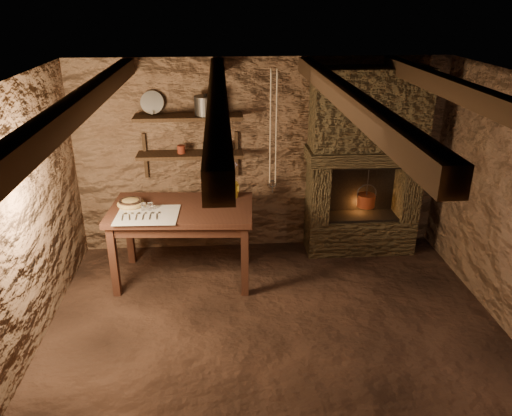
{
  "coord_description": "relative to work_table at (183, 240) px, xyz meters",
  "views": [
    {
      "loc": [
        -0.48,
        -3.88,
        3.04
      ],
      "look_at": [
        -0.14,
        0.9,
        0.99
      ],
      "focal_mm": 35.0,
      "sensor_mm": 36.0,
      "label": 1
    }
  ],
  "objects": [
    {
      "name": "shelf_lower",
      "position": [
        0.09,
        0.62,
        0.82
      ],
      "size": [
        1.25,
        0.3,
        0.04
      ],
      "primitive_type": "cube",
      "color": "black",
      "rests_on": "back_wall"
    },
    {
      "name": "stoneware_jug",
      "position": [
        0.58,
        0.26,
        0.59
      ],
      "size": [
        0.13,
        0.12,
        0.41
      ],
      "rotation": [
        0.0,
        0.0,
        -0.07
      ],
      "color": "#AF8922",
      "rests_on": "work_table"
    },
    {
      "name": "hanging_ropes",
      "position": [
        0.99,
        -0.17,
        1.32
      ],
      "size": [
        0.08,
        0.08,
        1.2
      ],
      "primitive_type": null,
      "color": "#CDB390",
      "rests_on": "ceiling"
    },
    {
      "name": "work_table",
      "position": [
        0.0,
        0.0,
        0.0
      ],
      "size": [
        1.62,
        1.0,
        0.89
      ],
      "rotation": [
        0.0,
        0.0,
        -0.07
      ],
      "color": "#371C13",
      "rests_on": "floor"
    },
    {
      "name": "beam_far_left",
      "position": [
        -0.56,
        -1.22,
        1.83
      ],
      "size": [
        0.14,
        3.95,
        0.16
      ],
      "primitive_type": "cube",
      "color": "black",
      "rests_on": "ceiling"
    },
    {
      "name": "red_pot",
      "position": [
        2.23,
        0.5,
        0.23
      ],
      "size": [
        0.25,
        0.23,
        0.54
      ],
      "rotation": [
        0.0,
        0.0,
        -0.04
      ],
      "color": "maroon",
      "rests_on": "hearth"
    },
    {
      "name": "beam_mid_left",
      "position": [
        0.44,
        -1.22,
        1.83
      ],
      "size": [
        0.14,
        3.95,
        0.16
      ],
      "primitive_type": "cube",
      "color": "black",
      "rests_on": "ceiling"
    },
    {
      "name": "tin_pan",
      "position": [
        -0.32,
        0.72,
        1.42
      ],
      "size": [
        0.27,
        0.13,
        0.27
      ],
      "primitive_type": "cylinder",
      "rotation": [
        1.26,
        0.0,
        -0.03
      ],
      "color": "#AAAAA5",
      "rests_on": "shelf_upper"
    },
    {
      "name": "small_kettle",
      "position": [
        0.46,
        0.62,
        0.89
      ],
      "size": [
        0.18,
        0.16,
        0.16
      ],
      "primitive_type": null,
      "rotation": [
        0.0,
        0.0,
        0.35
      ],
      "color": "#AAAAA5",
      "rests_on": "shelf_lower"
    },
    {
      "name": "wooden_bowl",
      "position": [
        -0.56,
        0.06,
        0.45
      ],
      "size": [
        0.3,
        0.3,
        0.1
      ],
      "primitive_type": "ellipsoid",
      "rotation": [
        0.0,
        0.0,
        -0.0
      ],
      "color": "#A58547",
      "rests_on": "work_table"
    },
    {
      "name": "floor",
      "position": [
        0.94,
        -1.22,
        -0.48
      ],
      "size": [
        4.5,
        4.5,
        0.0
      ],
      "primitive_type": "plane",
      "color": "black",
      "rests_on": "ground"
    },
    {
      "name": "beam_mid_right",
      "position": [
        1.44,
        -1.22,
        1.83
      ],
      "size": [
        0.14,
        3.95,
        0.16
      ],
      "primitive_type": "cube",
      "color": "black",
      "rests_on": "ceiling"
    },
    {
      "name": "front_wall",
      "position": [
        0.94,
        -3.22,
        0.72
      ],
      "size": [
        4.5,
        0.04,
        2.4
      ],
      "primitive_type": "cube",
      "color": "#4C3323",
      "rests_on": "floor"
    },
    {
      "name": "pewter_cutlery_row",
      "position": [
        -0.34,
        -0.22,
        0.43
      ],
      "size": [
        0.55,
        0.23,
        0.01
      ],
      "primitive_type": null,
      "rotation": [
        0.0,
        0.0,
        -0.04
      ],
      "color": "gray",
      "rests_on": "linen_cloth"
    },
    {
      "name": "back_wall",
      "position": [
        0.94,
        0.78,
        0.72
      ],
      "size": [
        4.5,
        0.04,
        2.4
      ],
      "primitive_type": "cube",
      "color": "#4C3323",
      "rests_on": "floor"
    },
    {
      "name": "beam_far_right",
      "position": [
        2.44,
        -1.22,
        1.83
      ],
      "size": [
        0.14,
        3.95,
        0.16
      ],
      "primitive_type": "cube",
      "color": "black",
      "rests_on": "ceiling"
    },
    {
      "name": "shelf_upper",
      "position": [
        0.09,
        0.62,
        1.27
      ],
      "size": [
        1.25,
        0.3,
        0.04
      ],
      "primitive_type": "cube",
      "color": "black",
      "rests_on": "back_wall"
    },
    {
      "name": "left_wall",
      "position": [
        -1.31,
        -1.22,
        0.72
      ],
      "size": [
        0.04,
        4.0,
        2.4
      ],
      "primitive_type": "cube",
      "color": "#4C3323",
      "rests_on": "floor"
    },
    {
      "name": "hearth",
      "position": [
        2.19,
        0.55,
        0.75
      ],
      "size": [
        1.43,
        0.51,
        2.3
      ],
      "color": "#3C2F1E",
      "rests_on": "floor"
    },
    {
      "name": "ceiling",
      "position": [
        0.94,
        -1.22,
        1.92
      ],
      "size": [
        4.5,
        4.0,
        0.04
      ],
      "primitive_type": "cube",
      "color": "black",
      "rests_on": "back_wall"
    },
    {
      "name": "rusty_tin",
      "position": [
        -0.01,
        0.62,
        0.89
      ],
      "size": [
        0.11,
        0.11,
        0.09
      ],
      "primitive_type": "cylinder",
      "rotation": [
        0.0,
        0.0,
        0.14
      ],
      "color": "maroon",
      "rests_on": "shelf_lower"
    },
    {
      "name": "linen_cloth",
      "position": [
        -0.34,
        -0.2,
        0.42
      ],
      "size": [
        0.67,
        0.55,
        0.01
      ],
      "primitive_type": "cube",
      "rotation": [
        0.0,
        0.0,
        -0.04
      ],
      "color": "beige",
      "rests_on": "work_table"
    },
    {
      "name": "drinking_glasses",
      "position": [
        -0.32,
        -0.07,
        0.46
      ],
      "size": [
        0.21,
        0.06,
        0.08
      ],
      "primitive_type": null,
      "color": "white",
      "rests_on": "linen_cloth"
    },
    {
      "name": "iron_stockpot",
      "position": [
        0.3,
        0.62,
        1.39
      ],
      "size": [
        0.32,
        0.32,
        0.2
      ],
      "primitive_type": "cylinder",
      "rotation": [
        0.0,
        0.0,
        -0.27
      ],
      "color": "#322F2C",
      "rests_on": "shelf_upper"
    }
  ]
}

